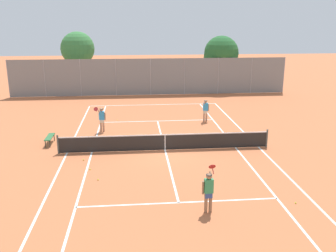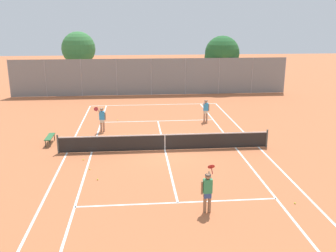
{
  "view_description": "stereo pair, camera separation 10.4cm",
  "coord_description": "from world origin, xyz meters",
  "px_view_note": "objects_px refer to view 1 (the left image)",
  "views": [
    {
      "loc": [
        -1.73,
        -20.08,
        7.18
      ],
      "look_at": [
        0.31,
        1.5,
        1.0
      ],
      "focal_mm": 40.0,
      "sensor_mm": 36.0,
      "label": 1
    },
    {
      "loc": [
        -1.63,
        -20.09,
        7.18
      ],
      "look_at": [
        0.31,
        1.5,
        1.0
      ],
      "focal_mm": 40.0,
      "sensor_mm": 36.0,
      "label": 2
    }
  ],
  "objects_px": {
    "loose_tennis_ball_2": "(90,169)",
    "courtside_bench": "(50,137)",
    "loose_tennis_ball_3": "(117,120)",
    "tree_behind_left": "(78,50)",
    "player_near_side": "(209,190)",
    "loose_tennis_ball_5": "(296,203)",
    "loose_tennis_ball_0": "(98,180)",
    "loose_tennis_ball_4": "(104,108)",
    "player_far_left": "(102,118)",
    "loose_tennis_ball_1": "(83,160)",
    "player_far_right": "(205,109)",
    "tree_behind_right": "(220,54)",
    "tennis_net": "(165,142)"
  },
  "relations": [
    {
      "from": "loose_tennis_ball_4",
      "to": "tree_behind_right",
      "type": "height_order",
      "value": "tree_behind_right"
    },
    {
      "from": "courtside_bench",
      "to": "player_near_side",
      "type": "bearing_deg",
      "value": -49.1
    },
    {
      "from": "player_near_side",
      "to": "loose_tennis_ball_2",
      "type": "height_order",
      "value": "player_near_side"
    },
    {
      "from": "loose_tennis_ball_0",
      "to": "tree_behind_left",
      "type": "distance_m",
      "value": 24.53
    },
    {
      "from": "player_near_side",
      "to": "courtside_bench",
      "type": "xyz_separation_m",
      "value": [
        -7.81,
        9.01,
        -0.52
      ]
    },
    {
      "from": "player_far_right",
      "to": "tree_behind_right",
      "type": "bearing_deg",
      "value": 72.82
    },
    {
      "from": "player_near_side",
      "to": "loose_tennis_ball_4",
      "type": "distance_m",
      "value": 18.9
    },
    {
      "from": "player_near_side",
      "to": "loose_tennis_ball_1",
      "type": "distance_m",
      "value": 8.21
    },
    {
      "from": "player_far_left",
      "to": "tree_behind_left",
      "type": "bearing_deg",
      "value": 102.36
    },
    {
      "from": "loose_tennis_ball_3",
      "to": "tree_behind_left",
      "type": "bearing_deg",
      "value": 108.38
    },
    {
      "from": "loose_tennis_ball_0",
      "to": "loose_tennis_ball_4",
      "type": "height_order",
      "value": "same"
    },
    {
      "from": "player_far_left",
      "to": "tree_behind_right",
      "type": "distance_m",
      "value": 18.12
    },
    {
      "from": "loose_tennis_ball_0",
      "to": "loose_tennis_ball_4",
      "type": "bearing_deg",
      "value": 93.04
    },
    {
      "from": "player_far_left",
      "to": "tree_behind_left",
      "type": "xyz_separation_m",
      "value": [
        -3.5,
        15.95,
        3.27
      ]
    },
    {
      "from": "player_far_left",
      "to": "loose_tennis_ball_4",
      "type": "relative_size",
      "value": 26.88
    },
    {
      "from": "loose_tennis_ball_4",
      "to": "tree_behind_left",
      "type": "xyz_separation_m",
      "value": [
        -3.1,
        9.13,
        4.16
      ]
    },
    {
      "from": "player_far_left",
      "to": "tree_behind_right",
      "type": "bearing_deg",
      "value": 51.81
    },
    {
      "from": "tennis_net",
      "to": "loose_tennis_ball_2",
      "type": "relative_size",
      "value": 181.82
    },
    {
      "from": "tennis_net",
      "to": "player_near_side",
      "type": "height_order",
      "value": "player_near_side"
    },
    {
      "from": "loose_tennis_ball_5",
      "to": "courtside_bench",
      "type": "xyz_separation_m",
      "value": [
        -11.48,
        8.69,
        0.38
      ]
    },
    {
      "from": "tennis_net",
      "to": "loose_tennis_ball_1",
      "type": "xyz_separation_m",
      "value": [
        -4.45,
        -1.21,
        -0.48
      ]
    },
    {
      "from": "loose_tennis_ball_5",
      "to": "tennis_net",
      "type": "bearing_deg",
      "value": 124.19
    },
    {
      "from": "loose_tennis_ball_0",
      "to": "loose_tennis_ball_4",
      "type": "distance_m",
      "value": 14.75
    },
    {
      "from": "tree_behind_right",
      "to": "player_far_right",
      "type": "bearing_deg",
      "value": -107.18
    },
    {
      "from": "loose_tennis_ball_4",
      "to": "loose_tennis_ball_1",
      "type": "bearing_deg",
      "value": -90.97
    },
    {
      "from": "loose_tennis_ball_5",
      "to": "courtside_bench",
      "type": "bearing_deg",
      "value": 142.87
    },
    {
      "from": "loose_tennis_ball_2",
      "to": "courtside_bench",
      "type": "height_order",
      "value": "courtside_bench"
    },
    {
      "from": "loose_tennis_ball_3",
      "to": "loose_tennis_ball_5",
      "type": "bearing_deg",
      "value": -60.88
    },
    {
      "from": "tennis_net",
      "to": "loose_tennis_ball_3",
      "type": "relative_size",
      "value": 181.82
    },
    {
      "from": "courtside_bench",
      "to": "loose_tennis_ball_1",
      "type": "bearing_deg",
      "value": -51.95
    },
    {
      "from": "loose_tennis_ball_3",
      "to": "loose_tennis_ball_5",
      "type": "distance_m",
      "value": 15.77
    },
    {
      "from": "tennis_net",
      "to": "loose_tennis_ball_5",
      "type": "relative_size",
      "value": 181.82
    },
    {
      "from": "loose_tennis_ball_2",
      "to": "tree_behind_right",
      "type": "distance_m",
      "value": 23.81
    },
    {
      "from": "loose_tennis_ball_4",
      "to": "player_near_side",
      "type": "bearing_deg",
      "value": -73.76
    },
    {
      "from": "player_far_left",
      "to": "tree_behind_left",
      "type": "height_order",
      "value": "tree_behind_left"
    },
    {
      "from": "tennis_net",
      "to": "courtside_bench",
      "type": "distance_m",
      "value": 7.0
    },
    {
      "from": "loose_tennis_ball_0",
      "to": "loose_tennis_ball_5",
      "type": "distance_m",
      "value": 8.73
    },
    {
      "from": "player_near_side",
      "to": "tree_behind_right",
      "type": "height_order",
      "value": "tree_behind_right"
    },
    {
      "from": "player_far_left",
      "to": "loose_tennis_ball_3",
      "type": "distance_m",
      "value": 3.07
    },
    {
      "from": "player_far_left",
      "to": "loose_tennis_ball_0",
      "type": "xyz_separation_m",
      "value": [
        0.38,
        -7.91,
        -0.89
      ]
    },
    {
      "from": "loose_tennis_ball_1",
      "to": "loose_tennis_ball_2",
      "type": "distance_m",
      "value": 1.44
    },
    {
      "from": "tennis_net",
      "to": "loose_tennis_ball_4",
      "type": "distance_m",
      "value": 11.68
    },
    {
      "from": "player_near_side",
      "to": "loose_tennis_ball_0",
      "type": "distance_m",
      "value": 5.7
    },
    {
      "from": "tennis_net",
      "to": "player_far_left",
      "type": "height_order",
      "value": "player_far_left"
    },
    {
      "from": "player_near_side",
      "to": "loose_tennis_ball_5",
      "type": "bearing_deg",
      "value": 5.0
    },
    {
      "from": "player_far_right",
      "to": "loose_tennis_ball_5",
      "type": "xyz_separation_m",
      "value": [
        1.24,
        -12.89,
        -0.88
      ]
    },
    {
      "from": "player_far_right",
      "to": "loose_tennis_ball_1",
      "type": "xyz_separation_m",
      "value": [
        -7.91,
        -7.17,
        -0.88
      ]
    },
    {
      "from": "loose_tennis_ball_3",
      "to": "player_far_left",
      "type": "bearing_deg",
      "value": -107.34
    },
    {
      "from": "tree_behind_left",
      "to": "tree_behind_right",
      "type": "xyz_separation_m",
      "value": [
        14.56,
        -1.88,
        -0.44
      ]
    },
    {
      "from": "player_near_side",
      "to": "loose_tennis_ball_0",
      "type": "height_order",
      "value": "player_near_side"
    }
  ]
}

